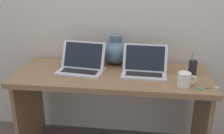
{
  "coord_description": "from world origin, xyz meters",
  "views": [
    {
      "loc": [
        0.23,
        -1.82,
        1.43
      ],
      "look_at": [
        0.0,
        0.0,
        0.76
      ],
      "focal_mm": 41.6,
      "sensor_mm": 36.0,
      "label": 1
    }
  ],
  "objects_px": {
    "laptop_left": "(82,64)",
    "scissors": "(204,89)",
    "coffee_mug": "(184,79)",
    "pen_cup": "(193,67)",
    "green_vase": "(116,51)",
    "laptop_right": "(144,66)"
  },
  "relations": [
    {
      "from": "coffee_mug",
      "to": "laptop_right",
      "type": "bearing_deg",
      "value": 144.28
    },
    {
      "from": "coffee_mug",
      "to": "green_vase",
      "type": "bearing_deg",
      "value": 141.65
    },
    {
      "from": "green_vase",
      "to": "laptop_right",
      "type": "bearing_deg",
      "value": -41.05
    },
    {
      "from": "laptop_left",
      "to": "scissors",
      "type": "bearing_deg",
      "value": -14.45
    },
    {
      "from": "laptop_left",
      "to": "scissors",
      "type": "xyz_separation_m",
      "value": [
        0.88,
        -0.23,
        -0.05
      ]
    },
    {
      "from": "laptop_right",
      "to": "coffee_mug",
      "type": "bearing_deg",
      "value": -35.72
    },
    {
      "from": "pen_cup",
      "to": "scissors",
      "type": "bearing_deg",
      "value": -81.21
    },
    {
      "from": "laptop_right",
      "to": "coffee_mug",
      "type": "relative_size",
      "value": 2.67
    },
    {
      "from": "coffee_mug",
      "to": "scissors",
      "type": "distance_m",
      "value": 0.14
    },
    {
      "from": "scissors",
      "to": "pen_cup",
      "type": "bearing_deg",
      "value": 98.79
    },
    {
      "from": "laptop_left",
      "to": "pen_cup",
      "type": "relative_size",
      "value": 2.09
    },
    {
      "from": "laptop_right",
      "to": "coffee_mug",
      "type": "height_order",
      "value": "laptop_right"
    },
    {
      "from": "coffee_mug",
      "to": "pen_cup",
      "type": "distance_m",
      "value": 0.24
    },
    {
      "from": "laptop_right",
      "to": "green_vase",
      "type": "distance_m",
      "value": 0.33
    },
    {
      "from": "coffee_mug",
      "to": "scissors",
      "type": "bearing_deg",
      "value": -14.21
    },
    {
      "from": "laptop_right",
      "to": "pen_cup",
      "type": "distance_m",
      "value": 0.36
    },
    {
      "from": "coffee_mug",
      "to": "pen_cup",
      "type": "height_order",
      "value": "pen_cup"
    },
    {
      "from": "laptop_right",
      "to": "scissors",
      "type": "relative_size",
      "value": 2.33
    },
    {
      "from": "green_vase",
      "to": "coffee_mug",
      "type": "distance_m",
      "value": 0.65
    },
    {
      "from": "scissors",
      "to": "laptop_right",
      "type": "bearing_deg",
      "value": 150.4
    },
    {
      "from": "scissors",
      "to": "coffee_mug",
      "type": "bearing_deg",
      "value": 165.79
    },
    {
      "from": "green_vase",
      "to": "pen_cup",
      "type": "bearing_deg",
      "value": -16.63
    }
  ]
}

